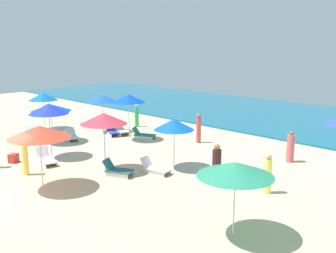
# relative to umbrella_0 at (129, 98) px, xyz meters

# --- Properties ---
(ocean) EXTENTS (60.00, 14.25, 0.12)m
(ocean) POSITION_rel_umbrella_0_xyz_m (3.07, 13.36, -2.48)
(ocean) COLOR #15637F
(ocean) RESTS_ON ground_plane
(umbrella_0) EXTENTS (1.97, 1.97, 2.78)m
(umbrella_0) POSITION_rel_umbrella_0_xyz_m (0.00, 0.00, 0.00)
(umbrella_0) COLOR silver
(umbrella_0) RESTS_ON ground_plane
(lounge_chair_0_0) EXTENTS (1.53, 1.16, 0.68)m
(lounge_chair_0_0) POSITION_rel_umbrella_0_xyz_m (0.37, 0.81, -2.29)
(lounge_chair_0_0) COLOR silver
(lounge_chair_0_0) RESTS_ON ground_plane
(lounge_chair_0_1) EXTENTS (1.55, 1.02, 0.68)m
(lounge_chair_0_1) POSITION_rel_umbrella_0_xyz_m (-1.50, 0.56, -2.27)
(lounge_chair_0_1) COLOR silver
(lounge_chair_0_1) RESTS_ON ground_plane
(umbrella_1) EXTENTS (1.98, 1.98, 2.82)m
(umbrella_1) POSITION_rel_umbrella_0_xyz_m (-0.01, -5.20, 0.01)
(umbrella_1) COLOR silver
(umbrella_1) RESTS_ON ground_plane
(lounge_chair_1_0) EXTENTS (1.58, 0.88, 0.73)m
(lounge_chair_1_0) POSITION_rel_umbrella_0_xyz_m (0.82, -5.95, -2.29)
(lounge_chair_1_0) COLOR silver
(lounge_chair_1_0) RESTS_ON ground_plane
(umbrella_2) EXTENTS (1.87, 1.87, 2.37)m
(umbrella_2) POSITION_rel_umbrella_0_xyz_m (5.73, -2.06, -0.43)
(umbrella_2) COLOR silver
(umbrella_2) RESTS_ON ground_plane
(lounge_chair_2_0) EXTENTS (1.48, 0.85, 0.69)m
(lounge_chair_2_0) POSITION_rel_umbrella_0_xyz_m (5.60, -3.19, -2.30)
(lounge_chair_2_0) COLOR silver
(lounge_chair_2_0) RESTS_ON ground_plane
(umbrella_3) EXTENTS (2.47, 2.47, 2.62)m
(umbrella_3) POSITION_rel_umbrella_0_xyz_m (3.80, -7.72, -0.17)
(umbrella_3) COLOR silver
(umbrella_3) RESTS_ON ground_plane
(umbrella_4) EXTENTS (2.32, 2.32, 2.27)m
(umbrella_4) POSITION_rel_umbrella_0_xyz_m (-2.79, -3.54, -0.47)
(umbrella_4) COLOR silver
(umbrella_4) RESTS_ON ground_plane
(lounge_chair_4_0) EXTENTS (1.38, 0.95, 0.75)m
(lounge_chair_4_0) POSITION_rel_umbrella_0_xyz_m (-4.34, -4.05, -2.24)
(lounge_chair_4_0) COLOR silver
(lounge_chair_4_0) RESTS_ON ground_plane
(lounge_chair_4_1) EXTENTS (1.45, 1.04, 0.58)m
(lounge_chair_4_1) POSITION_rel_umbrella_0_xyz_m (-2.47, -2.47, -2.32)
(lounge_chair_4_1) COLOR silver
(lounge_chair_4_1) RESTS_ON ground_plane
(umbrella_5) EXTENTS (2.12, 2.12, 2.73)m
(umbrella_5) POSITION_rel_umbrella_0_xyz_m (3.78, -4.59, -0.06)
(umbrella_5) COLOR silver
(umbrella_5) RESTS_ON ground_plane
(lounge_chair_5_0) EXTENTS (1.45, 1.14, 0.73)m
(lounge_chair_5_0) POSITION_rel_umbrella_0_xyz_m (4.69, -4.62, -2.27)
(lounge_chair_5_0) COLOR silver
(lounge_chair_5_0) RESTS_ON ground_plane
(umbrella_6) EXTENTS (2.02, 2.02, 2.49)m
(umbrella_6) POSITION_rel_umbrella_0_xyz_m (-2.84, 0.12, -0.29)
(umbrella_6) COLOR silver
(umbrella_6) RESTS_ON ground_plane
(lounge_chair_6_0) EXTENTS (1.39, 0.99, 0.73)m
(lounge_chair_6_0) POSITION_rel_umbrella_0_xyz_m (-1.68, 0.00, -2.27)
(lounge_chair_6_0) COLOR silver
(lounge_chair_6_0) RESTS_ON ground_plane
(umbrella_7) EXTENTS (2.32, 2.32, 2.38)m
(umbrella_7) POSITION_rel_umbrella_0_xyz_m (11.64, -5.62, -0.37)
(umbrella_7) COLOR silver
(umbrella_7) RESTS_ON ground_plane
(umbrella_8) EXTENTS (1.92, 1.92, 2.51)m
(umbrella_8) POSITION_rel_umbrella_0_xyz_m (-6.37, -2.12, -0.29)
(umbrella_8) COLOR silver
(umbrella_8) RESTS_ON ground_plane
(beachgoer_0) EXTENTS (0.37, 0.37, 1.68)m
(beachgoer_0) POSITION_rel_umbrella_0_xyz_m (1.66, -7.40, -1.74)
(beachgoer_0) COLOR #F9D757
(beachgoer_0) RESTS_ON ground_plane
(beachgoer_2) EXTENTS (0.34, 0.34, 1.60)m
(beachgoer_2) POSITION_rel_umbrella_0_xyz_m (-2.60, 2.85, -1.78)
(beachgoer_2) COLOR green
(beachgoer_2) RESTS_ON ground_plane
(beachgoer_3) EXTENTS (0.46, 0.46, 1.57)m
(beachgoer_3) POSITION_rel_umbrella_0_xyz_m (9.12, 2.70, -1.82)
(beachgoer_3) COLOR #D95E5D
(beachgoer_3) RESTS_ON ground_plane
(beachgoer_4) EXTENTS (0.46, 0.46, 1.76)m
(beachgoer_4) POSITION_rel_umbrella_0_xyz_m (8.51, -2.42, -1.71)
(beachgoer_4) COLOR #371C1D
(beachgoer_4) RESTS_ON ground_plane
(beachgoer_5) EXTENTS (0.39, 0.39, 1.74)m
(beachgoer_5) POSITION_rel_umbrella_0_xyz_m (3.42, 2.44, -1.68)
(beachgoer_5) COLOR #D24849
(beachgoer_5) RESTS_ON ground_plane
(beachgoer_6) EXTENTS (0.33, 0.33, 1.60)m
(beachgoer_6) POSITION_rel_umbrella_0_xyz_m (10.49, -1.74, -1.78)
(beachgoer_6) COLOR #F9F463
(beachgoer_6) RESTS_ON ground_plane
(cooler_box_0) EXTENTS (0.52, 0.57, 0.43)m
(cooler_box_0) POSITION_rel_umbrella_0_xyz_m (-0.53, -6.98, -2.32)
(cooler_box_0) COLOR red
(cooler_box_0) RESTS_ON ground_plane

